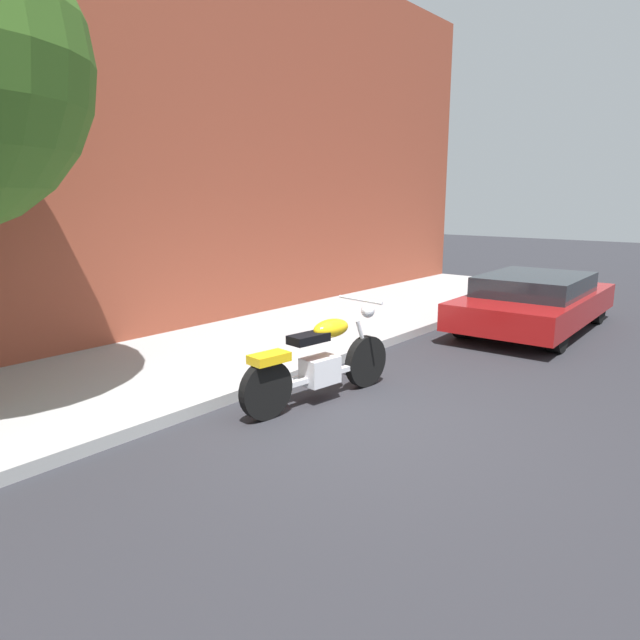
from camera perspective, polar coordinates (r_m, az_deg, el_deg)
ground_plane at (r=6.27m, az=2.45°, el=-10.05°), size 60.00×60.00×0.00m
sidewalk at (r=8.22m, az=-13.94°, el=-4.44°), size 21.58×3.15×0.14m
building_facade at (r=9.50m, az=-22.03°, el=18.30°), size 21.58×0.50×7.04m
motorcycle at (r=6.68m, az=-0.05°, el=-4.26°), size 2.26×0.72×1.16m
parked_car_red at (r=10.97m, az=20.75°, el=1.84°), size 4.21×1.97×1.03m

